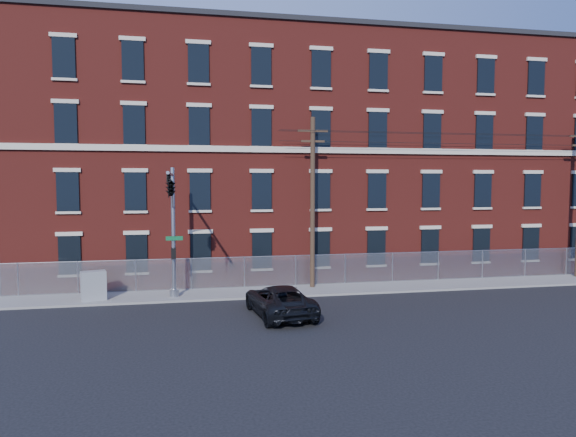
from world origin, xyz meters
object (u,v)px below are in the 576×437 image
(utility_cabinet, at_px, (94,286))
(utility_pole_near, at_px, (313,199))
(traffic_signal_mast, at_px, (171,201))
(pickup_truck, at_px, (280,300))

(utility_cabinet, bearing_deg, utility_pole_near, -11.45)
(utility_pole_near, height_order, utility_cabinet, utility_pole_near)
(traffic_signal_mast, height_order, pickup_truck, traffic_signal_mast)
(traffic_signal_mast, distance_m, utility_cabinet, 6.50)
(utility_pole_near, bearing_deg, utility_cabinet, -174.33)
(pickup_truck, height_order, utility_cabinet, utility_cabinet)
(traffic_signal_mast, distance_m, utility_pole_near, 8.70)
(pickup_truck, bearing_deg, utility_cabinet, -33.02)
(utility_pole_near, xyz_separation_m, utility_cabinet, (-12.14, -1.21, -4.45))
(traffic_signal_mast, xyz_separation_m, utility_cabinet, (-4.14, 2.21, -4.50))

